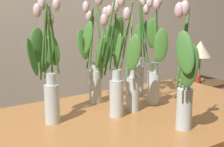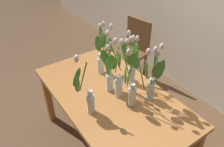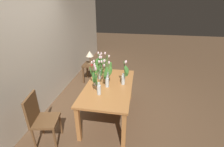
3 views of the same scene
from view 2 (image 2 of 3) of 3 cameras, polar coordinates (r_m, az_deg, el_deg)
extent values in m
plane|color=brown|center=(2.68, -0.19, -17.21)|extent=(18.00, 18.00, 0.00)
cube|color=#B7753D|center=(2.15, -0.23, -5.57)|extent=(1.60, 0.90, 0.04)
cube|color=#B7753D|center=(2.79, -15.68, -5.84)|extent=(0.07, 0.07, 0.70)
cube|color=#B7753D|center=(3.04, -2.06, -0.48)|extent=(0.07, 0.07, 0.70)
cylinder|color=silver|center=(2.07, 1.68, -3.69)|extent=(0.07, 0.07, 0.18)
cylinder|color=silver|center=(1.99, 1.73, -1.13)|extent=(0.04, 0.04, 0.05)
cylinder|color=silver|center=(2.08, 1.66, -4.32)|extent=(0.06, 0.06, 0.11)
cylinder|color=#56933D|center=(1.94, 1.28, 3.39)|extent=(0.09, 0.03, 0.31)
ellipsoid|color=silver|center=(1.90, 0.90, 8.13)|extent=(0.04, 0.04, 0.06)
ellipsoid|color=#4C8E38|center=(1.99, 0.09, 2.81)|extent=(0.04, 0.11, 0.18)
cylinder|color=#56933D|center=(1.93, 3.27, 3.50)|extent=(0.01, 0.10, 0.34)
ellipsoid|color=silver|center=(1.87, 4.71, 8.50)|extent=(0.04, 0.04, 0.06)
ellipsoid|color=#4C8E38|center=(1.96, 3.79, 4.59)|extent=(0.10, 0.03, 0.18)
cylinder|color=#56933D|center=(1.93, 0.30, 2.51)|extent=(0.08, 0.06, 0.28)
ellipsoid|color=silver|center=(1.87, -0.98, 6.47)|extent=(0.04, 0.04, 0.06)
ellipsoid|color=#4C8E38|center=(1.94, -1.14, 1.55)|extent=(0.07, 0.09, 0.18)
cylinder|color=silver|center=(1.98, 5.02, -5.85)|extent=(0.07, 0.07, 0.18)
cylinder|color=silver|center=(1.91, 5.20, -3.26)|extent=(0.04, 0.04, 0.05)
cylinder|color=silver|center=(2.00, 4.98, -6.49)|extent=(0.06, 0.06, 0.11)
cylinder|color=#478433|center=(1.80, 7.16, 0.71)|extent=(0.08, 0.06, 0.35)
ellipsoid|color=silver|center=(1.70, 9.08, 5.37)|extent=(0.04, 0.04, 0.06)
ellipsoid|color=#4C8E38|center=(1.82, 8.60, 0.95)|extent=(0.09, 0.07, 0.18)
cylinder|color=#478433|center=(1.81, 4.58, 0.75)|extent=(0.03, 0.04, 0.33)
ellipsoid|color=silver|center=(1.72, 4.19, 5.33)|extent=(0.04, 0.04, 0.06)
ellipsoid|color=#4C8E38|center=(1.80, 3.25, -0.63)|extent=(0.07, 0.06, 0.17)
cylinder|color=silver|center=(1.91, -5.29, -7.67)|extent=(0.07, 0.07, 0.18)
cylinder|color=silver|center=(1.84, -5.49, -5.07)|extent=(0.04, 0.04, 0.05)
cylinder|color=silver|center=(1.94, -5.24, -8.32)|extent=(0.06, 0.06, 0.11)
cylinder|color=#3D752D|center=(1.77, -7.25, -0.91)|extent=(0.08, 0.05, 0.30)
ellipsoid|color=silver|center=(1.70, -8.92, 3.65)|extent=(0.04, 0.04, 0.06)
ellipsoid|color=#427F33|center=(1.80, -8.70, -2.62)|extent=(0.07, 0.08, 0.18)
cylinder|color=#3D752D|center=(1.78, -7.21, -0.79)|extent=(0.09, 0.05, 0.29)
ellipsoid|color=silver|center=(1.72, -8.83, 3.82)|extent=(0.04, 0.04, 0.06)
ellipsoid|color=#427F33|center=(1.78, -8.80, -0.90)|extent=(0.06, 0.12, 0.18)
cylinder|color=silver|center=(2.06, 9.61, -4.42)|extent=(0.07, 0.07, 0.18)
cylinder|color=silver|center=(1.99, 9.93, -1.89)|extent=(0.04, 0.04, 0.05)
cylinder|color=silver|center=(2.08, 9.53, -5.06)|extent=(0.06, 0.06, 0.11)
cylinder|color=#3D752D|center=(1.88, 11.18, 2.01)|extent=(0.04, 0.02, 0.35)
ellipsoid|color=silver|center=(1.79, 12.32, 6.56)|extent=(0.04, 0.04, 0.06)
ellipsoid|color=#427F33|center=(1.91, 12.56, 1.56)|extent=(0.06, 0.10, 0.18)
cylinder|color=#3D752D|center=(1.86, 10.34, 1.60)|extent=(0.04, 0.05, 0.34)
ellipsoid|color=silver|center=(1.75, 10.86, 5.84)|extent=(0.04, 0.04, 0.06)
ellipsoid|color=#427F33|center=(1.82, 11.13, 1.04)|extent=(0.11, 0.06, 0.18)
cylinder|color=#3D752D|center=(1.88, 10.65, 1.25)|extent=(0.04, 0.02, 0.31)
ellipsoid|color=silver|center=(1.79, 11.37, 5.01)|extent=(0.04, 0.04, 0.06)
ellipsoid|color=#427F33|center=(1.86, 11.95, 0.94)|extent=(0.05, 0.12, 0.18)
cylinder|color=silver|center=(2.37, -2.85, 2.03)|extent=(0.07, 0.07, 0.18)
cylinder|color=silver|center=(2.31, -2.94, 4.41)|extent=(0.04, 0.04, 0.05)
cylinder|color=silver|center=(2.38, -2.83, 1.43)|extent=(0.06, 0.06, 0.11)
cylinder|color=#478433|center=(2.26, -2.94, 7.97)|extent=(0.04, 0.03, 0.30)
ellipsoid|color=silver|center=(2.21, -2.99, 11.69)|extent=(0.04, 0.04, 0.06)
ellipsoid|color=#427F33|center=(2.32, -3.45, 7.48)|extent=(0.09, 0.07, 0.18)
cylinder|color=#478433|center=(2.24, -2.00, 7.25)|extent=(0.04, 0.06, 0.26)
ellipsoid|color=silver|center=(2.19, -1.25, 10.35)|extent=(0.04, 0.04, 0.06)
ellipsoid|color=#427F33|center=(2.28, -1.01, 7.06)|extent=(0.12, 0.06, 0.18)
cylinder|color=#478433|center=(2.22, -1.50, 7.85)|extent=(0.08, 0.08, 0.32)
ellipsoid|color=silver|center=(2.14, -0.16, 11.69)|extent=(0.04, 0.04, 0.06)
ellipsoid|color=#427F33|center=(2.25, -0.33, 7.33)|extent=(0.10, 0.08, 0.18)
cylinder|color=#478433|center=(2.24, -2.46, 8.21)|extent=(0.01, 0.05, 0.33)
ellipsoid|color=silver|center=(2.18, -2.12, 12.27)|extent=(0.04, 0.04, 0.06)
ellipsoid|color=#427F33|center=(2.29, -2.10, 8.34)|extent=(0.10, 0.04, 0.18)
cylinder|color=silver|center=(2.23, 4.91, -0.43)|extent=(0.07, 0.07, 0.18)
cylinder|color=silver|center=(2.17, 5.07, 2.03)|extent=(0.04, 0.04, 0.05)
cylinder|color=silver|center=(2.25, 4.88, -1.05)|extent=(0.06, 0.06, 0.11)
cylinder|color=#478433|center=(2.11, 5.77, 5.27)|extent=(0.01, 0.05, 0.27)
ellipsoid|color=silver|center=(2.06, 6.35, 8.71)|extent=(0.04, 0.04, 0.06)
ellipsoid|color=#4C8E38|center=(2.16, 5.95, 5.57)|extent=(0.09, 0.05, 0.18)
cylinder|color=#478433|center=(2.02, 5.18, 5.01)|extent=(0.09, 0.08, 0.33)
ellipsoid|color=silver|center=(1.89, 5.35, 8.68)|extent=(0.04, 0.04, 0.06)
ellipsoid|color=#4C8E38|center=(2.01, 5.84, 3.23)|extent=(0.09, 0.08, 0.18)
cylinder|color=#478433|center=(2.06, 4.37, 4.76)|extent=(0.02, 0.08, 0.28)
ellipsoid|color=silver|center=(1.96, 3.78, 8.00)|extent=(0.04, 0.04, 0.06)
ellipsoid|color=#4C8E38|center=(2.02, 4.18, 4.04)|extent=(0.08, 0.05, 0.17)
cylinder|color=#478433|center=(2.10, 4.58, 5.89)|extent=(0.06, 0.02, 0.32)
ellipsoid|color=silver|center=(2.04, 4.26, 10.03)|extent=(0.04, 0.04, 0.06)
ellipsoid|color=#4C8E38|center=(2.10, 3.23, 6.23)|extent=(0.05, 0.11, 0.18)
cylinder|color=silver|center=(2.13, -0.58, -2.31)|extent=(0.07, 0.07, 0.18)
cylinder|color=silver|center=(2.06, -0.60, 0.22)|extent=(0.04, 0.04, 0.05)
cylinder|color=silver|center=(2.15, -0.58, -2.94)|extent=(0.06, 0.06, 0.11)
cylinder|color=#3D752D|center=(2.00, -0.89, 4.94)|extent=(0.07, 0.04, 0.35)
ellipsoid|color=silver|center=(1.95, -1.15, 9.92)|extent=(0.04, 0.04, 0.06)
ellipsoid|color=#427F33|center=(2.06, -1.88, 4.20)|extent=(0.06, 0.11, 0.18)
cylinder|color=#3D752D|center=(2.02, -0.50, 3.68)|extent=(0.04, 0.04, 0.26)
ellipsoid|color=silver|center=(1.97, -0.44, 7.28)|extent=(0.04, 0.04, 0.06)
ellipsoid|color=#427F33|center=(2.09, -1.13, 2.88)|extent=(0.09, 0.08, 0.18)
cylinder|color=#3D752D|center=(2.00, 0.98, 3.92)|extent=(0.03, 0.10, 0.29)
ellipsoid|color=silver|center=(1.94, 2.42, 7.93)|extent=(0.04, 0.04, 0.06)
ellipsoid|color=#427F33|center=(2.06, 1.77, 3.39)|extent=(0.10, 0.05, 0.18)
cube|color=brown|center=(3.31, 4.38, 4.87)|extent=(0.47, 0.47, 0.04)
cylinder|color=brown|center=(3.24, 4.51, -0.89)|extent=(0.04, 0.04, 0.43)
cylinder|color=brown|center=(3.42, 0.19, 1.48)|extent=(0.04, 0.04, 0.43)
cylinder|color=brown|center=(3.46, 8.17, 1.51)|extent=(0.04, 0.04, 0.43)
cylinder|color=brown|center=(3.64, 3.94, 3.63)|extent=(0.04, 0.04, 0.43)
cube|color=brown|center=(3.32, 6.64, 9.70)|extent=(0.40, 0.11, 0.46)
camera|label=1|loc=(2.36, -36.92, 6.05)|focal=48.18mm
camera|label=3|loc=(4.10, -35.76, 32.51)|focal=26.07mm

